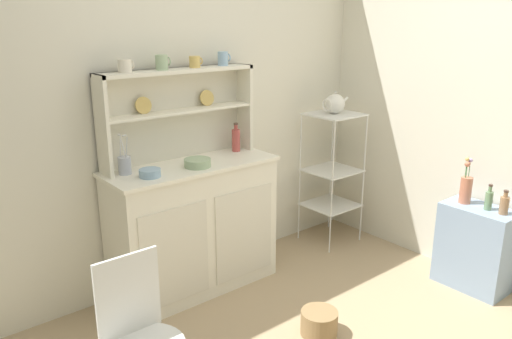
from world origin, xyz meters
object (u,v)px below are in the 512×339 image
utensil_jar (125,165)px  hutch_shelf_unit (176,106)px  wire_chair (138,329)px  cup_cream_0 (125,66)px  vinegar_bottle (504,205)px  side_shelf_blue (475,247)px  bowl_mixing_large (150,173)px  oil_bottle (489,200)px  flower_vase (466,188)px  jam_bottle (236,139)px  hutch_cabinet (194,226)px  floor_basket (319,322)px  porcelain_teapot (335,104)px  bakers_rack (332,163)px

utensil_jar → hutch_shelf_unit: bearing=11.1°
wire_chair → cup_cream_0: size_ratio=8.81×
hutch_shelf_unit → wire_chair: size_ratio=1.30×
utensil_jar → vinegar_bottle: utensil_jar is taller
side_shelf_blue → utensil_jar: (-1.97, 1.31, 0.68)m
vinegar_bottle → bowl_mixing_large: bearing=145.1°
hutch_shelf_unit → oil_bottle: size_ratio=6.14×
flower_vase → cup_cream_0: bearing=147.0°
cup_cream_0 → flower_vase: bearing=-33.0°
bowl_mixing_large → flower_vase: bearing=-28.9°
jam_bottle → hutch_cabinet: bearing=-168.8°
wire_chair → floor_basket: bearing=-27.3°
hutch_cabinet → flower_vase: 1.91m
wire_chair → floor_basket: size_ratio=3.76×
cup_cream_0 → porcelain_teapot: (1.70, -0.17, -0.39)m
hutch_cabinet → hutch_shelf_unit: 0.83m
vinegar_bottle → hutch_cabinet: bearing=138.0°
side_shelf_blue → oil_bottle: size_ratio=3.35×
flower_vase → hutch_cabinet: bearing=144.1°
cup_cream_0 → vinegar_bottle: size_ratio=0.58×
bowl_mixing_large → flower_vase: 2.16m
side_shelf_blue → bowl_mixing_large: (-1.88, 1.16, 0.64)m
bakers_rack → jam_bottle: jam_bottle is taller
vinegar_bottle → oil_bottle: bearing=90.0°
hutch_cabinet → flower_vase: size_ratio=3.54×
wire_chair → flower_vase: (2.41, -0.20, 0.19)m
porcelain_teapot → oil_bottle: 1.35m
hutch_shelf_unit → vinegar_bottle: bearing=-45.2°
wire_chair → floor_basket: 1.24m
hutch_cabinet → utensil_jar: size_ratio=4.63×
utensil_jar → side_shelf_blue: bearing=-33.6°
wire_chair → utensil_jar: bearing=40.2°
floor_basket → bowl_mixing_large: bowl_mixing_large is taller
bakers_rack → wire_chair: bakers_rack is taller
hutch_shelf_unit → vinegar_bottle: 2.27m
hutch_shelf_unit → oil_bottle: (1.54, -1.44, -0.61)m
hutch_shelf_unit → flower_vase: 2.08m
hutch_cabinet → cup_cream_0: 1.17m
vinegar_bottle → hutch_shelf_unit: bearing=134.8°
bowl_mixing_large → oil_bottle: size_ratio=0.74×
hutch_shelf_unit → oil_bottle: bearing=-43.2°
side_shelf_blue → flower_vase: bearing=90.3°
floor_basket → bowl_mixing_large: bearing=125.6°
hutch_shelf_unit → bakers_rack: size_ratio=1.00×
porcelain_teapot → oil_bottle: size_ratio=1.39×
flower_vase → vinegar_bottle: size_ratio=2.00×
side_shelf_blue → porcelain_teapot: (-0.20, 1.19, 0.88)m
jam_bottle → utensil_jar: bearing=-179.5°
bakers_rack → flower_vase: (0.20, -1.07, 0.02)m
bakers_rack → hutch_shelf_unit: bearing=171.2°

